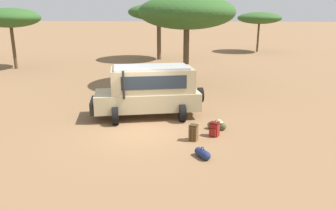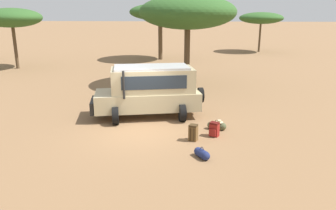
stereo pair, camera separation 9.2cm
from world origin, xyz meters
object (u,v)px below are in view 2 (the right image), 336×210
at_px(safari_vehicle, 150,90).
at_px(acacia_tree_far_right, 261,18).
at_px(duffel_bag_soft_canvas, 202,154).
at_px(acacia_tree_left_mid, 12,18).
at_px(duffel_bag_low_black_case, 217,126).
at_px(acacia_tree_centre_back, 160,12).
at_px(backpack_beside_front_wheel, 193,133).
at_px(backpack_cluster_center, 214,129).
at_px(acacia_tree_right_mid, 188,12).

distance_m(safari_vehicle, acacia_tree_far_right, 29.20).
relative_size(duffel_bag_soft_canvas, acacia_tree_left_mid, 0.13).
bearing_deg(acacia_tree_left_mid, duffel_bag_low_black_case, -39.94).
distance_m(acacia_tree_left_mid, acacia_tree_far_right, 27.79).
bearing_deg(acacia_tree_far_right, acacia_tree_centre_back, -145.73).
bearing_deg(backpack_beside_front_wheel, duffel_bag_soft_canvas, -77.96).
bearing_deg(acacia_tree_centre_back, safari_vehicle, -84.75).
xyz_separation_m(backpack_cluster_center, duffel_bag_soft_canvas, (-0.50, -2.11, -0.13)).
height_order(safari_vehicle, acacia_tree_centre_back, acacia_tree_centre_back).
xyz_separation_m(safari_vehicle, acacia_tree_far_right, (9.73, 27.39, 2.81)).
relative_size(backpack_beside_front_wheel, duffel_bag_low_black_case, 0.81).
bearing_deg(duffel_bag_low_black_case, backpack_beside_front_wheel, -126.35).
xyz_separation_m(acacia_tree_left_mid, acacia_tree_centre_back, (12.00, 6.94, 0.46)).
distance_m(acacia_tree_centre_back, acacia_tree_far_right, 13.97).
distance_m(backpack_beside_front_wheel, duffel_bag_soft_canvas, 1.61).
bearing_deg(acacia_tree_centre_back, duffel_bag_soft_canvas, -79.89).
relative_size(backpack_beside_front_wheel, duffel_bag_soft_canvas, 0.98).
bearing_deg(acacia_tree_far_right, duffel_bag_low_black_case, -102.83).
relative_size(backpack_beside_front_wheel, acacia_tree_centre_back, 0.10).
distance_m(duffel_bag_soft_canvas, acacia_tree_right_mid, 12.74).
xyz_separation_m(duffel_bag_low_black_case, acacia_tree_right_mid, (-1.67, 8.90, 4.66)).
distance_m(safari_vehicle, duffel_bag_soft_canvas, 5.25).
bearing_deg(acacia_tree_far_right, safari_vehicle, -109.57).
bearing_deg(duffel_bag_soft_canvas, safari_vehicle, 119.00).
xyz_separation_m(backpack_beside_front_wheel, acacia_tree_centre_back, (-3.95, 22.45, 4.50)).
xyz_separation_m(backpack_cluster_center, acacia_tree_far_right, (6.75, 29.77, 3.82)).
height_order(duffel_bag_soft_canvas, acacia_tree_far_right, acacia_tree_far_right).
bearing_deg(acacia_tree_left_mid, duffel_bag_soft_canvas, -46.37).
bearing_deg(backpack_cluster_center, duffel_bag_low_black_case, 79.28).
height_order(duffel_bag_low_black_case, acacia_tree_left_mid, acacia_tree_left_mid).
distance_m(backpack_beside_front_wheel, duffel_bag_low_black_case, 1.67).
bearing_deg(acacia_tree_right_mid, acacia_tree_far_right, 67.62).
bearing_deg(backpack_beside_front_wheel, acacia_tree_left_mid, 135.79).
bearing_deg(backpack_beside_front_wheel, acacia_tree_far_right, 75.95).
xyz_separation_m(acacia_tree_right_mid, acacia_tree_far_right, (8.26, 20.07, -0.73)).
bearing_deg(acacia_tree_left_mid, acacia_tree_centre_back, 30.04).
height_order(duffel_bag_low_black_case, acacia_tree_far_right, acacia_tree_far_right).
height_order(backpack_beside_front_wheel, backpack_cluster_center, backpack_beside_front_wheel).
height_order(safari_vehicle, acacia_tree_right_mid, acacia_tree_right_mid).
bearing_deg(acacia_tree_right_mid, backpack_beside_front_wheel, -86.19).
bearing_deg(backpack_cluster_center, acacia_tree_left_mid, 138.26).
xyz_separation_m(duffel_bag_low_black_case, acacia_tree_left_mid, (-16.93, 14.17, 4.19)).
relative_size(safari_vehicle, acacia_tree_far_right, 1.01).
relative_size(safari_vehicle, backpack_beside_front_wheel, 8.36).
bearing_deg(safari_vehicle, backpack_cluster_center, -38.54).
bearing_deg(backpack_cluster_center, acacia_tree_far_right, 77.22).
relative_size(safari_vehicle, acacia_tree_centre_back, 0.83).
xyz_separation_m(duffel_bag_soft_canvas, acacia_tree_far_right, (7.25, 31.87, 3.95)).
xyz_separation_m(acacia_tree_left_mid, acacia_tree_right_mid, (15.26, -5.27, 0.47)).
xyz_separation_m(acacia_tree_centre_back, acacia_tree_right_mid, (3.27, -12.21, 0.02)).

